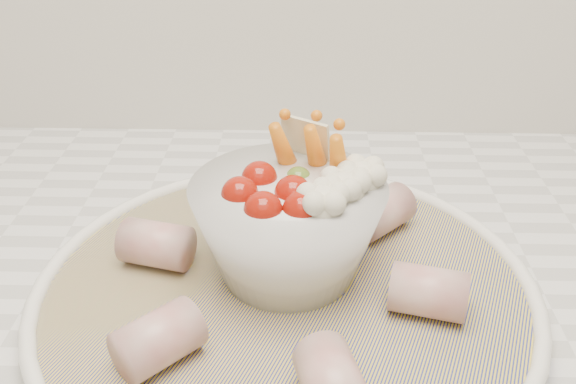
{
  "coord_description": "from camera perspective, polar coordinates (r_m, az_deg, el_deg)",
  "views": [
    {
      "loc": [
        -0.02,
        1.05,
        1.23
      ],
      "look_at": [
        -0.03,
        1.45,
        1.01
      ],
      "focal_mm": 40.0,
      "sensor_mm": 36.0,
      "label": 1
    }
  ],
  "objects": [
    {
      "name": "cured_meat_rolls",
      "position": [
        0.47,
        -0.24,
        -6.67
      ],
      "size": [
        0.26,
        0.29,
        0.04
      ],
      "color": "#B35551",
      "rests_on": "serving_platter"
    },
    {
      "name": "veggie_bowl",
      "position": [
        0.48,
        0.21,
        -2.87
      ],
      "size": [
        0.14,
        0.14,
        0.11
      ],
      "color": "silver",
      "rests_on": "serving_platter"
    },
    {
      "name": "serving_platter",
      "position": [
        0.49,
        -0.24,
        -8.75
      ],
      "size": [
        0.48,
        0.48,
        0.02
      ],
      "color": "navy",
      "rests_on": "kitchen_counter"
    }
  ]
}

